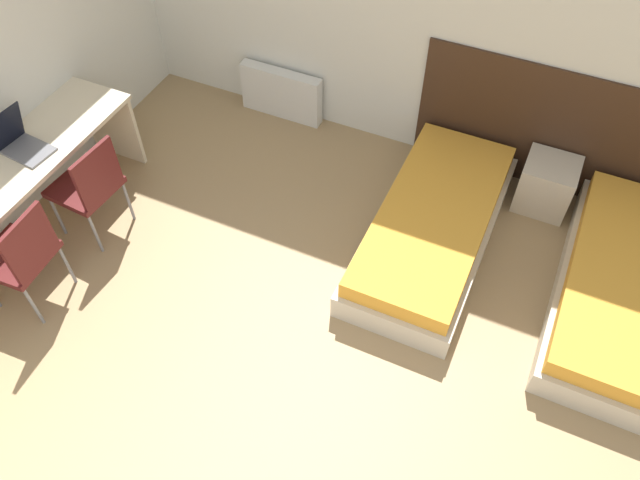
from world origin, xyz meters
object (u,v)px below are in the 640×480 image
(chair_near_laptop, at_px, (89,184))
(chair_near_notebook, at_px, (21,254))
(nightstand, at_px, (546,184))
(bed_near_window, at_px, (432,226))
(bed_near_door, at_px, (622,288))
(laptop, at_px, (21,142))

(chair_near_laptop, relative_size, chair_near_notebook, 1.00)
(nightstand, relative_size, chair_near_notebook, 0.50)
(bed_near_window, height_order, bed_near_door, same)
(bed_near_door, distance_m, chair_near_laptop, 4.02)
(nightstand, height_order, chair_near_laptop, chair_near_laptop)
(laptop, bearing_deg, bed_near_door, 19.00)
(bed_near_window, xyz_separation_m, bed_near_door, (1.43, 0.00, 0.00))
(bed_near_window, relative_size, chair_near_laptop, 2.20)
(chair_near_laptop, bearing_deg, chair_near_notebook, -86.10)
(laptop, bearing_deg, chair_near_notebook, -50.47)
(chair_near_laptop, relative_size, laptop, 2.43)
(nightstand, bearing_deg, chair_near_laptop, -150.84)
(laptop, bearing_deg, nightstand, 32.31)
(nightstand, height_order, laptop, laptop)
(nightstand, bearing_deg, laptop, -153.17)
(chair_near_laptop, bearing_deg, laptop, -167.99)
(chair_near_laptop, distance_m, chair_near_notebook, 0.74)
(nightstand, bearing_deg, bed_near_window, -132.28)
(bed_near_window, height_order, laptop, laptop)
(bed_near_window, bearing_deg, chair_near_notebook, -144.93)
(bed_near_door, distance_m, chair_near_notebook, 4.26)
(bed_near_window, bearing_deg, laptop, -160.24)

